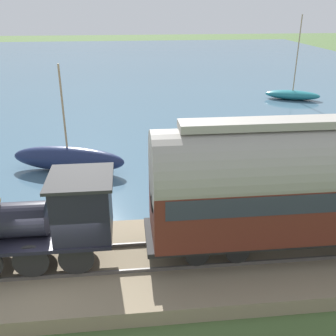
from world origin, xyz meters
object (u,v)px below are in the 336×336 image
(steam_locomotive, at_px, (45,216))
(passenger_coach, at_px, (308,181))
(rowboat_near_shore, at_px, (179,161))
(sailboat_navy, at_px, (68,159))
(sailboat_teal, at_px, (292,94))

(steam_locomotive, relative_size, passenger_coach, 0.52)
(steam_locomotive, xyz_separation_m, rowboat_near_shore, (9.09, -5.41, -2.10))
(sailboat_navy, xyz_separation_m, rowboat_near_shore, (0.25, -5.95, -0.51))
(sailboat_teal, xyz_separation_m, sailboat_navy, (-14.65, 18.38, 0.25))
(sailboat_teal, distance_m, rowboat_near_shore, 19.02)
(passenger_coach, relative_size, rowboat_near_shore, 3.85)
(rowboat_near_shore, bearing_deg, passenger_coach, -178.22)
(rowboat_near_shore, bearing_deg, sailboat_navy, 76.55)
(passenger_coach, xyz_separation_m, sailboat_teal, (23.49, -9.54, -2.62))
(steam_locomotive, distance_m, rowboat_near_shore, 10.79)
(passenger_coach, relative_size, sailboat_navy, 1.69)
(steam_locomotive, bearing_deg, passenger_coach, -90.00)
(passenger_coach, bearing_deg, steam_locomotive, 90.00)
(steam_locomotive, height_order, sailboat_navy, sailboat_navy)
(steam_locomotive, height_order, rowboat_near_shore, steam_locomotive)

